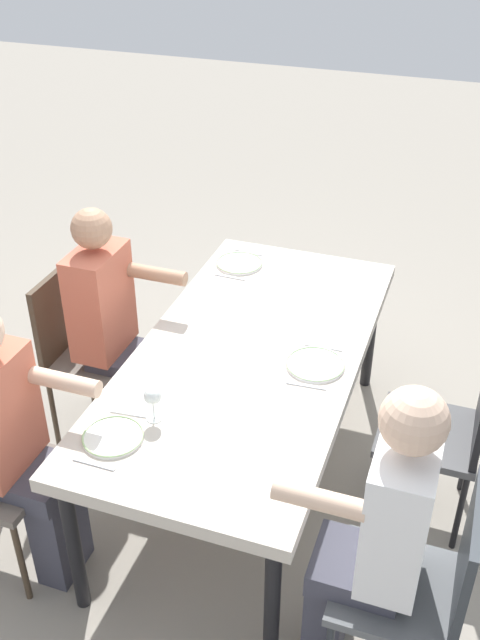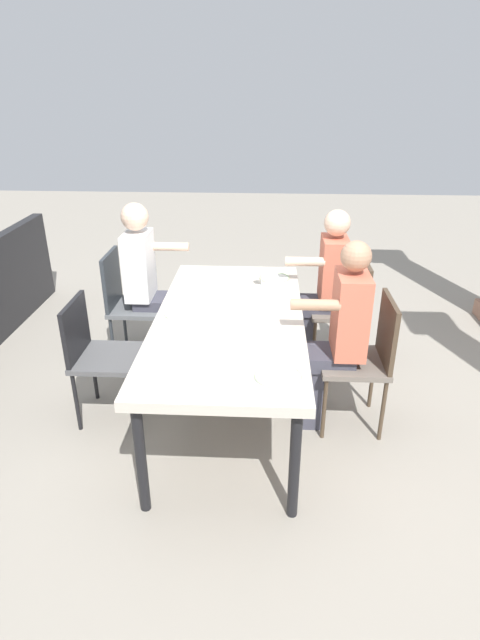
# 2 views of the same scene
# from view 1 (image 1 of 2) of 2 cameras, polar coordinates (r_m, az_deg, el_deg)

# --- Properties ---
(ground_plane) EXTENTS (16.00, 16.00, 0.00)m
(ground_plane) POSITION_cam_1_polar(r_m,az_deg,el_deg) (3.79, 0.65, -11.88)
(ground_plane) COLOR gray
(dining_table) EXTENTS (2.04, 0.98, 0.76)m
(dining_table) POSITION_cam_1_polar(r_m,az_deg,el_deg) (3.33, 0.72, -3.25)
(dining_table) COLOR beige
(dining_table) RESTS_ON ground
(chair_west_south) EXTENTS (0.44, 0.44, 0.93)m
(chair_west_south) POSITION_cam_1_polar(r_m,az_deg,el_deg) (2.76, 14.12, -19.15)
(chair_west_south) COLOR #5B5E61
(chair_west_south) RESTS_ON ground
(chair_mid_north) EXTENTS (0.44, 0.44, 0.93)m
(chair_mid_north) POSITION_cam_1_polar(r_m,az_deg,el_deg) (3.80, -12.08, -1.90)
(chair_mid_north) COLOR #6A6158
(chair_mid_north) RESTS_ON ground
(chair_mid_south) EXTENTS (0.44, 0.44, 0.87)m
(chair_mid_south) POSITION_cam_1_polar(r_m,az_deg,el_deg) (3.39, 15.87, -8.09)
(chair_mid_south) COLOR #4F4F50
(chair_mid_south) RESTS_ON ground
(diner_woman_green) EXTENTS (0.35, 0.49, 1.31)m
(diner_woman_green) POSITION_cam_1_polar(r_m,az_deg,el_deg) (3.64, -9.69, -0.50)
(diner_woman_green) COLOR #3F3F4C
(diner_woman_green) RESTS_ON ground
(diner_man_white) EXTENTS (0.35, 0.50, 1.34)m
(diner_man_white) POSITION_cam_1_polar(r_m,az_deg,el_deg) (2.62, 10.57, -15.90)
(diner_man_white) COLOR #3F3F4C
(diner_man_white) RESTS_ON ground
(diner_guest_third) EXTENTS (0.35, 0.49, 1.30)m
(diner_guest_third) POSITION_cam_1_polar(r_m,az_deg,el_deg) (3.07, -17.12, -8.94)
(diner_guest_third) COLOR #3F3F4C
(diner_guest_third) RESTS_ON ground
(plate_0) EXTENTS (0.24, 0.24, 0.02)m
(plate_0) POSITION_cam_1_polar(r_m,az_deg,el_deg) (2.88, -9.85, -8.93)
(plate_0) COLOR white
(plate_0) RESTS_ON dining_table
(wine_glass_0) EXTENTS (0.07, 0.07, 0.15)m
(wine_glass_0) POSITION_cam_1_polar(r_m,az_deg,el_deg) (2.88, -6.81, -5.96)
(wine_glass_0) COLOR white
(wine_glass_0) RESTS_ON dining_table
(fork_0) EXTENTS (0.02, 0.17, 0.01)m
(fork_0) POSITION_cam_1_polar(r_m,az_deg,el_deg) (2.79, -11.29, -10.92)
(fork_0) COLOR silver
(fork_0) RESTS_ON dining_table
(spoon_0) EXTENTS (0.03, 0.17, 0.01)m
(spoon_0) POSITION_cam_1_polar(r_m,az_deg,el_deg) (2.98, -8.50, -7.23)
(spoon_0) COLOR silver
(spoon_0) RESTS_ON dining_table
(plate_1) EXTENTS (0.26, 0.26, 0.02)m
(plate_1) POSITION_cam_1_polar(r_m,az_deg,el_deg) (3.22, 5.87, -3.46)
(plate_1) COLOR white
(plate_1) RESTS_ON dining_table
(fork_1) EXTENTS (0.03, 0.17, 0.01)m
(fork_1) POSITION_cam_1_polar(r_m,az_deg,el_deg) (3.10, 5.17, -5.10)
(fork_1) COLOR silver
(fork_1) RESTS_ON dining_table
(spoon_1) EXTENTS (0.02, 0.17, 0.01)m
(spoon_1) POSITION_cam_1_polar(r_m,az_deg,el_deg) (3.34, 6.50, -2.10)
(spoon_1) COLOR silver
(spoon_1) RESTS_ON dining_table
(plate_2) EXTENTS (0.25, 0.25, 0.02)m
(plate_2) POSITION_cam_1_polar(r_m,az_deg,el_deg) (3.99, -0.05, 4.44)
(plate_2) COLOR white
(plate_2) RESTS_ON dining_table
(fork_2) EXTENTS (0.02, 0.17, 0.01)m
(fork_2) POSITION_cam_1_polar(r_m,az_deg,el_deg) (3.86, -0.79, 3.37)
(fork_2) COLOR silver
(fork_2) RESTS_ON dining_table
(spoon_2) EXTENTS (0.04, 0.17, 0.01)m
(spoon_2) POSITION_cam_1_polar(r_m,az_deg,el_deg) (4.11, 0.65, 5.31)
(spoon_2) COLOR silver
(spoon_2) RESTS_ON dining_table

